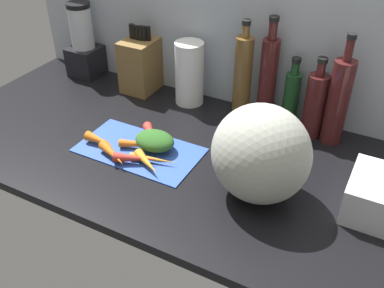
{
  "coord_description": "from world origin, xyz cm",
  "views": [
    {
      "loc": [
        60.7,
        -101.82,
        83.64
      ],
      "look_at": [
        10.8,
        -8.17,
        9.98
      ],
      "focal_mm": 41.05,
      "sensor_mm": 36.0,
      "label": 1
    }
  ],
  "objects_px": {
    "carrot_6": "(146,145)",
    "bottle_4": "(338,101)",
    "cutting_board": "(139,149)",
    "bottle_1": "(268,78)",
    "carrot_2": "(151,136)",
    "carrot_3": "(99,140)",
    "bottle_0": "(243,76)",
    "carrot_5": "(113,154)",
    "bottle_3": "(315,104)",
    "bottle_2": "(291,97)",
    "knife_block": "(142,64)",
    "carrot_0": "(135,158)",
    "carrot_4": "(153,159)",
    "paper_towel_roll": "(189,73)",
    "blender_appliance": "(84,45)",
    "carrot_1": "(147,162)",
    "winter_squash": "(261,154)"
  },
  "relations": [
    {
      "from": "cutting_board",
      "to": "blender_appliance",
      "type": "xyz_separation_m",
      "value": [
        -0.51,
        0.37,
        0.13
      ]
    },
    {
      "from": "bottle_4",
      "to": "carrot_2",
      "type": "bearing_deg",
      "value": -150.95
    },
    {
      "from": "carrot_5",
      "to": "bottle_1",
      "type": "height_order",
      "value": "bottle_1"
    },
    {
      "from": "carrot_1",
      "to": "bottle_2",
      "type": "bearing_deg",
      "value": 56.91
    },
    {
      "from": "carrot_3",
      "to": "bottle_3",
      "type": "xyz_separation_m",
      "value": [
        0.59,
        0.4,
        0.09
      ]
    },
    {
      "from": "carrot_0",
      "to": "carrot_5",
      "type": "relative_size",
      "value": 1.01
    },
    {
      "from": "carrot_1",
      "to": "blender_appliance",
      "type": "xyz_separation_m",
      "value": [
        -0.59,
        0.44,
        0.11
      ]
    },
    {
      "from": "paper_towel_roll",
      "to": "bottle_2",
      "type": "bearing_deg",
      "value": 4.17
    },
    {
      "from": "bottle_3",
      "to": "blender_appliance",
      "type": "bearing_deg",
      "value": 179.25
    },
    {
      "from": "carrot_5",
      "to": "paper_towel_roll",
      "type": "xyz_separation_m",
      "value": [
        0.03,
        0.45,
        0.09
      ]
    },
    {
      "from": "winter_squash",
      "to": "bottle_0",
      "type": "bearing_deg",
      "value": 118.94
    },
    {
      "from": "carrot_2",
      "to": "bottle_0",
      "type": "height_order",
      "value": "bottle_0"
    },
    {
      "from": "carrot_6",
      "to": "bottle_4",
      "type": "bearing_deg",
      "value": 33.35
    },
    {
      "from": "cutting_board",
      "to": "carrot_6",
      "type": "xyz_separation_m",
      "value": [
        0.02,
        0.01,
        0.02
      ]
    },
    {
      "from": "carrot_4",
      "to": "carrot_6",
      "type": "xyz_separation_m",
      "value": [
        -0.06,
        0.05,
        0.0
      ]
    },
    {
      "from": "blender_appliance",
      "to": "bottle_4",
      "type": "relative_size",
      "value": 0.83
    },
    {
      "from": "bottle_0",
      "to": "paper_towel_roll",
      "type": "bearing_deg",
      "value": -178.23
    },
    {
      "from": "carrot_1",
      "to": "winter_squash",
      "type": "relative_size",
      "value": 0.42
    },
    {
      "from": "carrot_5",
      "to": "bottle_2",
      "type": "bearing_deg",
      "value": 48.86
    },
    {
      "from": "cutting_board",
      "to": "bottle_1",
      "type": "bearing_deg",
      "value": 53.76
    },
    {
      "from": "blender_appliance",
      "to": "bottle_3",
      "type": "distance_m",
      "value": 0.98
    },
    {
      "from": "bottle_1",
      "to": "bottle_2",
      "type": "xyz_separation_m",
      "value": [
        0.09,
        0.0,
        -0.05
      ]
    },
    {
      "from": "carrot_0",
      "to": "blender_appliance",
      "type": "relative_size",
      "value": 0.42
    },
    {
      "from": "carrot_2",
      "to": "bottle_4",
      "type": "relative_size",
      "value": 0.36
    },
    {
      "from": "cutting_board",
      "to": "blender_appliance",
      "type": "bearing_deg",
      "value": 144.13
    },
    {
      "from": "carrot_4",
      "to": "bottle_4",
      "type": "distance_m",
      "value": 0.62
    },
    {
      "from": "bottle_3",
      "to": "bottle_0",
      "type": "bearing_deg",
      "value": 177.59
    },
    {
      "from": "carrot_1",
      "to": "knife_block",
      "type": "distance_m",
      "value": 0.55
    },
    {
      "from": "carrot_2",
      "to": "blender_appliance",
      "type": "xyz_separation_m",
      "value": [
        -0.52,
        0.31,
        0.11
      ]
    },
    {
      "from": "carrot_0",
      "to": "bottle_4",
      "type": "height_order",
      "value": "bottle_4"
    },
    {
      "from": "bottle_1",
      "to": "bottle_2",
      "type": "relative_size",
      "value": 1.5
    },
    {
      "from": "carrot_2",
      "to": "cutting_board",
      "type": "bearing_deg",
      "value": -98.79
    },
    {
      "from": "carrot_3",
      "to": "knife_block",
      "type": "height_order",
      "value": "knife_block"
    },
    {
      "from": "carrot_2",
      "to": "carrot_3",
      "type": "distance_m",
      "value": 0.17
    },
    {
      "from": "bottle_0",
      "to": "bottle_3",
      "type": "bearing_deg",
      "value": -2.41
    },
    {
      "from": "cutting_board",
      "to": "bottle_2",
      "type": "bearing_deg",
      "value": 46.21
    },
    {
      "from": "carrot_0",
      "to": "carrot_4",
      "type": "bearing_deg",
      "value": 32.48
    },
    {
      "from": "carrot_3",
      "to": "bottle_0",
      "type": "relative_size",
      "value": 0.3
    },
    {
      "from": "bottle_3",
      "to": "bottle_4",
      "type": "bearing_deg",
      "value": -4.31
    },
    {
      "from": "cutting_board",
      "to": "winter_squash",
      "type": "distance_m",
      "value": 0.44
    },
    {
      "from": "paper_towel_roll",
      "to": "carrot_6",
      "type": "bearing_deg",
      "value": -85.47
    },
    {
      "from": "carrot_5",
      "to": "knife_block",
      "type": "bearing_deg",
      "value": 112.29
    },
    {
      "from": "carrot_3",
      "to": "carrot_5",
      "type": "relative_size",
      "value": 0.83
    },
    {
      "from": "carrot_4",
      "to": "bottle_2",
      "type": "relative_size",
      "value": 0.61
    },
    {
      "from": "bottle_3",
      "to": "carrot_2",
      "type": "bearing_deg",
      "value": -146.8
    },
    {
      "from": "bottle_3",
      "to": "knife_block",
      "type": "bearing_deg",
      "value": 178.4
    },
    {
      "from": "cutting_board",
      "to": "carrot_6",
      "type": "height_order",
      "value": "carrot_6"
    },
    {
      "from": "carrot_4",
      "to": "bottle_0",
      "type": "relative_size",
      "value": 0.43
    },
    {
      "from": "carrot_2",
      "to": "bottle_3",
      "type": "relative_size",
      "value": 0.47
    },
    {
      "from": "bottle_2",
      "to": "carrot_2",
      "type": "bearing_deg",
      "value": -137.93
    }
  ]
}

